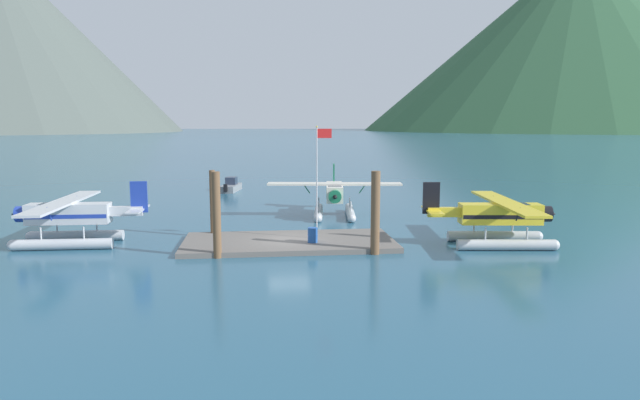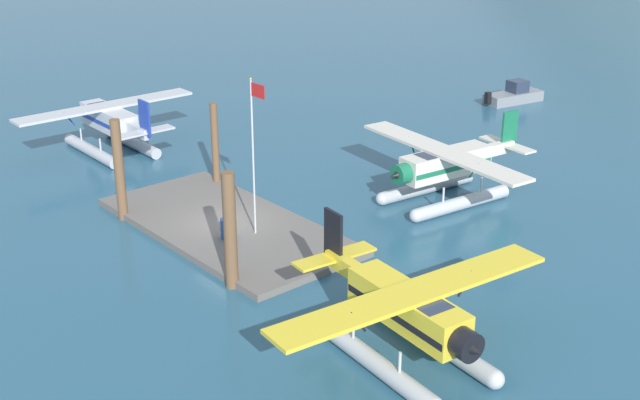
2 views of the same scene
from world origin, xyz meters
The scene contains 11 objects.
ground_plane centered at (0.00, 0.00, 0.00)m, with size 1200.00×1200.00×0.00m, color #285670.
dock_platform centered at (0.00, 0.00, 0.15)m, with size 12.68×6.02×0.30m, color #66605B.
piling_near_left centered at (-4.07, -2.92, 2.37)m, with size 0.45×0.45×4.74m, color brown.
piling_near_right centered at (4.67, -2.98, 2.35)m, with size 0.50×0.50×4.70m, color brown.
piling_far_left centered at (-4.74, 2.71, 2.17)m, with size 0.36×0.36×4.35m, color brown.
flagpole centered at (1.84, 0.33, 4.51)m, with size 0.95×0.10×6.85m.
fuel_drum centered at (1.36, -0.88, 0.74)m, with size 0.62×0.62×0.88m.
seaplane_cream_bow_right centered at (4.10, 9.86, 1.58)m, with size 10.49×7.95×3.84m.
seaplane_yellow_stbd_aft centered at (12.60, -1.63, 1.58)m, with size 7.95×10.49×3.84m.
seaplane_silver_port_fwd centered at (-13.19, 1.30, 1.58)m, with size 7.98×10.42×3.84m.
boat_grey_open_north centered at (-4.82, 27.34, 0.49)m, with size 2.27×4.84×1.50m.
Camera 2 is at (28.42, -19.01, 15.07)m, focal length 46.64 mm.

